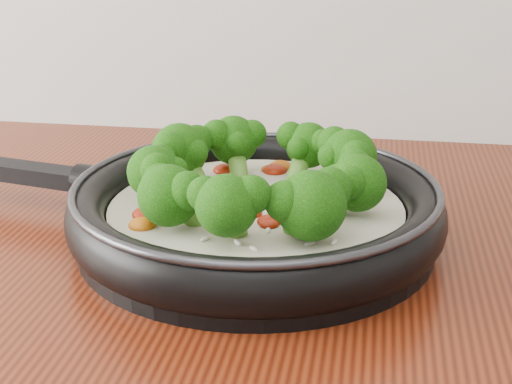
# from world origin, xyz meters

# --- Properties ---
(skillet) EXTENTS (0.57, 0.41, 0.10)m
(skillet) POSITION_xyz_m (-0.10, 1.12, 0.94)
(skillet) COLOR black
(skillet) RESTS_ON counter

